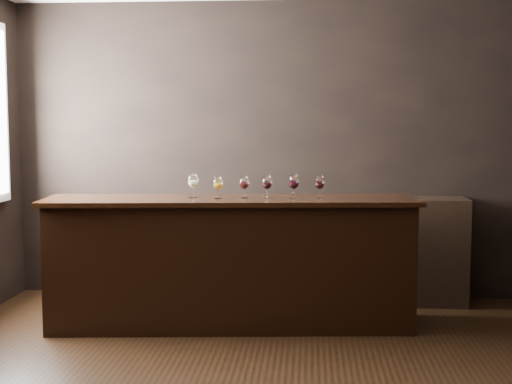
# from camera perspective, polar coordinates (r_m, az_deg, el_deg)

# --- Properties ---
(ground) EXTENTS (5.00, 5.00, 0.00)m
(ground) POSITION_cam_1_polar(r_m,az_deg,el_deg) (4.82, 0.23, -14.59)
(ground) COLOR black
(ground) RESTS_ON ground
(room_shell) EXTENTS (5.02, 4.52, 2.81)m
(room_shell) POSITION_cam_1_polar(r_m,az_deg,el_deg) (4.66, -2.54, 7.40)
(room_shell) COLOR black
(room_shell) RESTS_ON ground
(bar_counter) EXTENTS (2.95, 0.89, 1.02)m
(bar_counter) POSITION_cam_1_polar(r_m,az_deg,el_deg) (5.83, -2.02, -5.83)
(bar_counter) COLOR black
(bar_counter) RESTS_ON ground
(bar_top) EXTENTS (3.05, 0.97, 0.04)m
(bar_top) POSITION_cam_1_polar(r_m,az_deg,el_deg) (5.75, -2.04, -0.67)
(bar_top) COLOR black
(bar_top) RESTS_ON bar_counter
(back_bar_shelf) EXTENTS (2.71, 0.40, 0.98)m
(back_bar_shelf) POSITION_cam_1_polar(r_m,az_deg,el_deg) (6.65, 4.91, -4.61)
(back_bar_shelf) COLOR black
(back_bar_shelf) RESTS_ON ground
(glass_white) EXTENTS (0.08, 0.08, 0.20)m
(glass_white) POSITION_cam_1_polar(r_m,az_deg,el_deg) (5.77, -5.05, 0.85)
(glass_white) COLOR white
(glass_white) RESTS_ON bar_top
(glass_amber) EXTENTS (0.07, 0.07, 0.18)m
(glass_amber) POSITION_cam_1_polar(r_m,az_deg,el_deg) (5.71, -3.06, 0.66)
(glass_amber) COLOR white
(glass_amber) RESTS_ON bar_top
(glass_red_a) EXTENTS (0.07, 0.07, 0.18)m
(glass_red_a) POSITION_cam_1_polar(r_m,az_deg,el_deg) (5.75, -0.95, 0.71)
(glass_red_a) COLOR white
(glass_red_a) RESTS_ON bar_top
(glass_red_b) EXTENTS (0.08, 0.08, 0.19)m
(glass_red_b) POSITION_cam_1_polar(r_m,az_deg,el_deg) (5.68, 0.89, 0.73)
(glass_red_b) COLOR white
(glass_red_b) RESTS_ON bar_top
(glass_red_c) EXTENTS (0.08, 0.08, 0.20)m
(glass_red_c) POSITION_cam_1_polar(r_m,az_deg,el_deg) (5.68, 3.04, 0.78)
(glass_red_c) COLOR white
(glass_red_c) RESTS_ON bar_top
(glass_red_d) EXTENTS (0.08, 0.08, 0.18)m
(glass_red_d) POSITION_cam_1_polar(r_m,az_deg,el_deg) (5.74, 5.12, 0.73)
(glass_red_d) COLOR white
(glass_red_d) RESTS_ON bar_top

